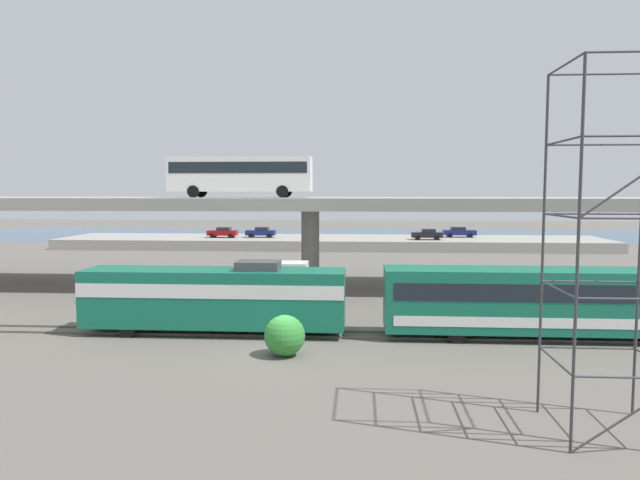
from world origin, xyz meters
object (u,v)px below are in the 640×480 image
object	(u,v)px
service_truck_west	(288,282)
parked_car_3	(223,232)
train_locomotive	(202,295)
parked_car_0	(459,232)
parked_car_1	(427,234)
parked_car_2	(261,232)
transit_bus_on_overpass	(241,173)
scaffolding_tower	(613,241)
train_coach_lead	(584,300)

from	to	relation	value
service_truck_west	parked_car_3	bearing A→B (deg)	109.33
train_locomotive	parked_car_3	bearing A→B (deg)	-77.98
parked_car_0	parked_car_1	xyz separation A→B (m)	(-5.12, -4.80, -0.00)
service_truck_west	parked_car_2	xyz separation A→B (m)	(-9.09, 42.04, 0.53)
transit_bus_on_overpass	scaffolding_tower	world-z (taller)	scaffolding_tower
service_truck_west	parked_car_3	size ratio (longest dim) A/B	1.62
service_truck_west	train_locomotive	bearing A→B (deg)	-113.73
parked_car_2	parked_car_1	bearing A→B (deg)	173.81
train_coach_lead	service_truck_west	size ratio (longest dim) A/B	3.19
train_coach_lead	parked_car_3	distance (m)	59.37
transit_bus_on_overpass	parked_car_0	xyz separation A→B (m)	(24.38, 36.46, -7.44)
parked_car_3	parked_car_2	bearing A→B (deg)	-172.75
parked_car_0	parked_car_3	distance (m)	34.09
scaffolding_tower	parked_car_3	bearing A→B (deg)	113.97
transit_bus_on_overpass	service_truck_west	world-z (taller)	transit_bus_on_overpass
service_truck_west	train_coach_lead	bearing A→B (deg)	-26.66
train_coach_lead	parked_car_1	world-z (taller)	train_coach_lead
parked_car_2	transit_bus_on_overpass	bearing A→B (deg)	96.94
train_coach_lead	parked_car_0	size ratio (longest dim) A/B	4.71
train_locomotive	parked_car_2	xyz separation A→B (m)	(-5.25, 50.77, -0.03)
transit_bus_on_overpass	parked_car_2	bearing A→B (deg)	96.94
service_truck_west	parked_car_1	distance (m)	42.03
train_coach_lead	service_truck_west	bearing A→B (deg)	-26.66
scaffolding_tower	parked_car_2	xyz separation A→B (m)	(-22.50, 63.49, -4.34)
train_locomotive	scaffolding_tower	world-z (taller)	scaffolding_tower
parked_car_3	transit_bus_on_overpass	bearing A→B (deg)	105.95
parked_car_0	parked_car_3	xyz separation A→B (m)	(-33.96, -2.95, -0.00)
parked_car_0	train_locomotive	bearing A→B (deg)	-113.71
parked_car_1	train_coach_lead	bearing A→B (deg)	93.61
service_truck_west	scaffolding_tower	distance (m)	25.76
transit_bus_on_overpass	parked_car_3	xyz separation A→B (m)	(-9.58, 33.51, -7.45)
train_locomotive	parked_car_3	size ratio (longest dim) A/B	3.78
train_coach_lead	scaffolding_tower	xyz separation A→B (m)	(-3.97, -12.72, 4.34)
parked_car_3	parked_car_1	bearing A→B (deg)	176.33
scaffolding_tower	train_locomotive	bearing A→B (deg)	143.60
transit_bus_on_overpass	scaffolding_tower	size ratio (longest dim) A/B	0.98
scaffolding_tower	parked_car_3	world-z (taller)	scaffolding_tower
transit_bus_on_overpass	parked_car_2	xyz separation A→B (m)	(-4.16, 34.20, -7.45)
transit_bus_on_overpass	parked_car_1	xyz separation A→B (m)	(19.27, 31.66, -7.45)
parked_car_2	parked_car_3	distance (m)	5.46
transit_bus_on_overpass	parked_car_0	distance (m)	44.49
train_coach_lead	scaffolding_tower	bearing A→B (deg)	72.66
train_locomotive	transit_bus_on_overpass	size ratio (longest dim) A/B	1.32
train_locomotive	transit_bus_on_overpass	distance (m)	18.19
parked_car_0	parked_car_2	bearing A→B (deg)	-175.47
train_locomotive	parked_car_0	size ratio (longest dim) A/B	3.43
service_truck_west	parked_car_1	xyz separation A→B (m)	(14.34, 39.50, 0.53)
train_locomotive	parked_car_2	bearing A→B (deg)	-84.09
parked_car_0	parked_car_3	size ratio (longest dim) A/B	1.10
parked_car_3	service_truck_west	bearing A→B (deg)	109.33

